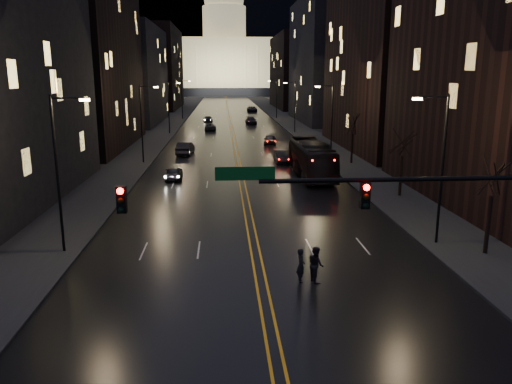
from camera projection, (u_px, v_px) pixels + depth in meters
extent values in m
plane|color=black|center=(271.00, 334.00, 19.75)|extent=(900.00, 900.00, 0.00)
cube|color=black|center=(228.00, 110.00, 146.03)|extent=(20.00, 320.00, 0.02)
cube|color=black|center=(180.00, 110.00, 145.09)|extent=(8.00, 320.00, 0.16)
cube|color=black|center=(276.00, 110.00, 146.93)|extent=(8.00, 320.00, 0.16)
cube|color=orange|center=(228.00, 110.00, 146.02)|extent=(0.62, 320.00, 0.01)
cube|color=black|center=(79.00, 45.00, 67.63)|extent=(12.00, 30.00, 28.00)
cube|color=black|center=(131.00, 75.00, 105.46)|extent=(12.00, 34.00, 20.00)
cube|color=black|center=(158.00, 69.00, 151.63)|extent=(12.00, 40.00, 24.00)
cube|color=black|center=(394.00, 5.00, 65.36)|extent=(12.00, 30.00, 38.00)
cube|color=black|center=(327.00, 61.00, 107.53)|extent=(12.00, 34.00, 26.00)
cube|color=black|center=(295.00, 72.00, 154.61)|extent=(12.00, 40.00, 22.00)
cube|color=black|center=(276.00, 1.00, 376.66)|extent=(520.00, 60.00, 130.00)
cube|color=black|center=(225.00, 91.00, 262.14)|extent=(90.00, 50.00, 4.00)
cube|color=#FBE391|center=(225.00, 63.00, 258.94)|extent=(80.00, 36.00, 24.00)
cylinder|color=beige|center=(224.00, 23.00, 254.38)|extent=(22.00, 22.00, 16.00)
ellipsoid|color=beige|center=(224.00, 0.00, 251.86)|extent=(20.00, 20.00, 17.00)
cylinder|color=black|center=(418.00, 179.00, 18.70)|extent=(12.00, 0.18, 0.18)
cube|color=black|center=(122.00, 199.00, 18.11)|extent=(0.35, 0.30, 1.00)
cube|color=black|center=(365.00, 195.00, 18.70)|extent=(0.35, 0.30, 1.00)
sphere|color=#FF0705|center=(120.00, 191.00, 17.86)|extent=(0.24, 0.24, 0.24)
sphere|color=#FF0705|center=(367.00, 187.00, 18.45)|extent=(0.24, 0.24, 0.24)
cube|color=#053F14|center=(245.00, 174.00, 18.20)|extent=(2.20, 0.06, 0.50)
cylinder|color=black|center=(442.00, 172.00, 29.16)|extent=(0.16, 0.16, 9.00)
cylinder|color=black|center=(433.00, 97.00, 28.12)|extent=(1.80, 0.10, 0.10)
cube|color=beige|center=(417.00, 99.00, 28.08)|extent=(0.50, 0.25, 0.15)
cylinder|color=black|center=(58.00, 177.00, 27.72)|extent=(0.16, 0.16, 9.00)
cylinder|color=black|center=(67.00, 98.00, 26.79)|extent=(1.80, 0.10, 0.10)
cube|color=beige|center=(85.00, 100.00, 26.87)|extent=(0.50, 0.25, 0.15)
cylinder|color=black|center=(332.00, 123.00, 58.30)|extent=(0.16, 0.16, 9.00)
cylinder|color=black|center=(325.00, 86.00, 57.26)|extent=(1.80, 0.10, 0.10)
cube|color=beige|center=(318.00, 87.00, 57.22)|extent=(0.50, 0.25, 0.15)
cylinder|color=black|center=(142.00, 125.00, 56.86)|extent=(0.16, 0.16, 9.00)
cylinder|color=black|center=(148.00, 86.00, 55.93)|extent=(1.80, 0.10, 0.10)
cube|color=beige|center=(156.00, 87.00, 56.02)|extent=(0.50, 0.25, 0.15)
cylinder|color=black|center=(295.00, 107.00, 87.44)|extent=(0.16, 0.16, 9.00)
cylinder|color=black|center=(290.00, 82.00, 86.40)|extent=(1.80, 0.10, 0.10)
cube|color=beige|center=(285.00, 83.00, 86.36)|extent=(0.50, 0.25, 0.15)
cylinder|color=black|center=(169.00, 108.00, 86.00)|extent=(0.16, 0.16, 9.00)
cylinder|color=black|center=(173.00, 82.00, 85.08)|extent=(1.80, 0.10, 0.10)
cube|color=beige|center=(178.00, 83.00, 85.16)|extent=(0.50, 0.25, 0.15)
cylinder|color=black|center=(277.00, 99.00, 116.58)|extent=(0.16, 0.16, 9.00)
cylinder|color=black|center=(273.00, 81.00, 115.54)|extent=(1.80, 0.10, 0.10)
cube|color=beige|center=(269.00, 81.00, 115.51)|extent=(0.50, 0.25, 0.15)
cylinder|color=black|center=(182.00, 100.00, 115.14)|extent=(0.16, 0.16, 9.00)
cylinder|color=black|center=(185.00, 81.00, 114.22)|extent=(1.80, 0.10, 0.10)
cube|color=beige|center=(189.00, 81.00, 114.30)|extent=(0.50, 0.25, 0.15)
cylinder|color=black|center=(488.00, 226.00, 27.97)|extent=(0.24, 0.24, 3.50)
cylinder|color=black|center=(401.00, 177.00, 41.57)|extent=(0.24, 0.24, 3.50)
cylinder|color=black|center=(352.00, 149.00, 57.12)|extent=(0.24, 0.24, 3.50)
imported|color=black|center=(311.00, 159.00, 50.45)|extent=(2.97, 12.67, 3.53)
imported|color=black|center=(174.00, 173.00, 48.86)|extent=(1.78, 4.11, 1.38)
imported|color=black|center=(185.00, 148.00, 64.20)|extent=(2.21, 5.16, 1.65)
imported|color=black|center=(210.00, 127.00, 92.60)|extent=(2.21, 4.61, 1.27)
imported|color=black|center=(208.00, 119.00, 108.51)|extent=(2.25, 4.82, 1.36)
imported|color=black|center=(282.00, 157.00, 58.29)|extent=(1.54, 4.35, 1.43)
imported|color=black|center=(270.00, 140.00, 73.63)|extent=(2.23, 4.52, 1.48)
imported|color=black|center=(251.00, 121.00, 103.79)|extent=(2.29, 5.29, 1.52)
imported|color=black|center=(252.00, 109.00, 139.09)|extent=(2.71, 5.71, 1.57)
imported|color=black|center=(301.00, 266.00, 24.54)|extent=(0.45, 0.65, 1.73)
imported|color=black|center=(316.00, 264.00, 24.58)|extent=(0.67, 0.97, 1.83)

